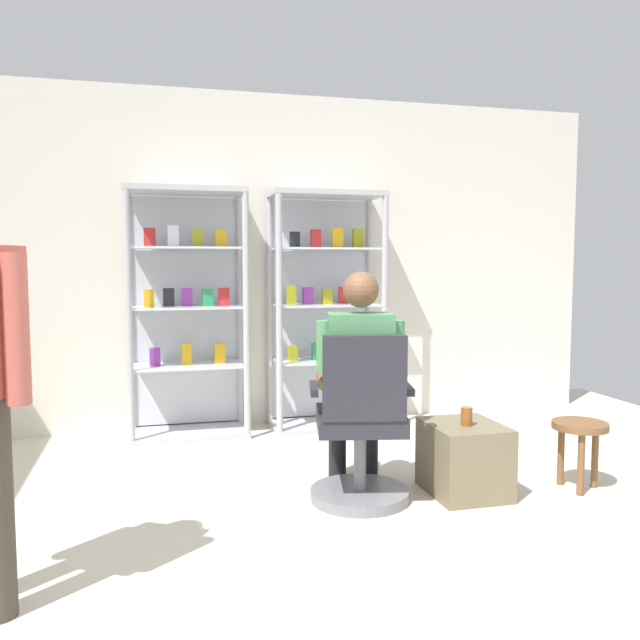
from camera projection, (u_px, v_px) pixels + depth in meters
name	position (u px, v px, depth m)	size (l,w,h in m)	color
ground_plane	(367.00, 601.00, 2.57)	(7.20, 7.20, 0.00)	beige
back_wall	(253.00, 261.00, 5.35)	(6.00, 0.10, 2.70)	silver
display_cabinet_left	(187.00, 311.00, 5.02)	(0.90, 0.45, 1.90)	#B7B7BC
display_cabinet_right	(324.00, 309.00, 5.29)	(0.90, 0.45, 1.90)	#B7B7BC
office_chair	(361.00, 434.00, 3.59)	(0.61, 0.57, 0.96)	slate
seated_shopkeeper	(358.00, 372.00, 3.72)	(0.54, 0.61, 1.29)	black
storage_crate	(464.00, 459.00, 3.76)	(0.41, 0.48, 0.41)	#72664C
tea_glass	(467.00, 416.00, 3.70)	(0.07, 0.07, 0.11)	brown
wooden_stool	(580.00, 435.00, 3.83)	(0.32, 0.32, 0.40)	brown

